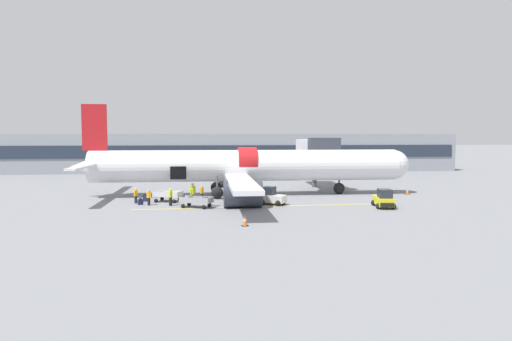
# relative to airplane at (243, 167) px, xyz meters

# --- Properties ---
(ground_plane) EXTENTS (500.00, 500.00, 0.00)m
(ground_plane) POSITION_rel_airplane_xyz_m (0.14, -4.88, -3.17)
(ground_plane) COLOR slate
(apron_marking_line) EXTENTS (25.23, 1.44, 0.01)m
(apron_marking_line) POSITION_rel_airplane_xyz_m (1.66, -8.30, -3.16)
(apron_marking_line) COLOR yellow
(apron_marking_line) RESTS_ON ground_plane
(terminal_strip) EXTENTS (85.22, 10.11, 6.99)m
(terminal_strip) POSITION_rel_airplane_xyz_m (0.14, 35.40, 0.33)
(terminal_strip) COLOR gray
(terminal_strip) RESTS_ON ground_plane
(jet_bridge_stub) EXTENTS (3.66, 11.02, 6.47)m
(jet_bridge_stub) POSITION_rel_airplane_xyz_m (9.95, 6.27, 1.58)
(jet_bridge_stub) COLOR #4C4C51
(jet_bridge_stub) RESTS_ON ground_plane
(airplane) EXTENTS (38.11, 34.22, 10.12)m
(airplane) POSITION_rel_airplane_xyz_m (0.00, 0.00, 0.00)
(airplane) COLOR silver
(airplane) RESTS_ON ground_plane
(baggage_tug_lead) EXTENTS (2.19, 3.41, 1.79)m
(baggage_tug_lead) POSITION_rel_airplane_xyz_m (12.44, -10.19, -2.41)
(baggage_tug_lead) COLOR yellow
(baggage_tug_lead) RESTS_ON ground_plane
(baggage_tug_mid) EXTENTS (2.81, 2.48, 1.75)m
(baggage_tug_mid) POSITION_rel_airplane_xyz_m (2.26, -7.20, -2.45)
(baggage_tug_mid) COLOR silver
(baggage_tug_mid) RESTS_ON ground_plane
(baggage_cart_loading) EXTENTS (3.72, 2.46, 1.09)m
(baggage_cart_loading) POSITION_rel_airplane_xyz_m (-7.95, -4.21, -2.61)
(baggage_cart_loading) COLOR silver
(baggage_cart_loading) RESTS_ON ground_plane
(baggage_cart_queued) EXTENTS (3.87, 2.46, 1.07)m
(baggage_cart_queued) POSITION_rel_airplane_xyz_m (-4.98, -8.29, -2.65)
(baggage_cart_queued) COLOR #999BA0
(baggage_cart_queued) RESTS_ON ground_plane
(ground_crew_loader_a) EXTENTS (0.50, 0.48, 1.54)m
(ground_crew_loader_a) POSITION_rel_airplane_xyz_m (-9.64, -6.38, -2.36)
(ground_crew_loader_a) COLOR black
(ground_crew_loader_a) RESTS_ON ground_plane
(ground_crew_loader_b) EXTENTS (0.64, 0.48, 1.82)m
(ground_crew_loader_b) POSITION_rel_airplane_xyz_m (-5.53, -3.43, -2.21)
(ground_crew_loader_b) COLOR black
(ground_crew_loader_b) RESTS_ON ground_plane
(ground_crew_driver) EXTENTS (0.44, 0.57, 1.62)m
(ground_crew_driver) POSITION_rel_airplane_xyz_m (-4.56, -3.89, -2.32)
(ground_crew_driver) COLOR #1E2338
(ground_crew_driver) RESTS_ON ground_plane
(ground_crew_supervisor) EXTENTS (0.46, 0.60, 1.72)m
(ground_crew_supervisor) POSITION_rel_airplane_xyz_m (-7.54, -6.83, -2.26)
(ground_crew_supervisor) COLOR black
(ground_crew_supervisor) RESTS_ON ground_plane
(ground_crew_helper) EXTENTS (0.40, 0.54, 1.54)m
(ground_crew_helper) POSITION_rel_airplane_xyz_m (-11.11, -4.90, -2.36)
(ground_crew_helper) COLOR #1E2338
(ground_crew_helper) RESTS_ON ground_plane
(ground_crew_marshal) EXTENTS (0.55, 0.55, 1.71)m
(ground_crew_marshal) POSITION_rel_airplane_xyz_m (-5.50, -4.94, -2.27)
(ground_crew_marshal) COLOR #1E2338
(ground_crew_marshal) RESTS_ON ground_plane
(suitcase_on_tarmac_upright) EXTENTS (0.47, 0.24, 0.80)m
(suitcase_on_tarmac_upright) POSITION_rel_airplane_xyz_m (-10.36, -3.74, -2.82)
(suitcase_on_tarmac_upright) COLOR #1E2347
(suitcase_on_tarmac_upright) RESTS_ON ground_plane
(suitcase_on_tarmac_spare) EXTENTS (0.54, 0.48, 0.65)m
(suitcase_on_tarmac_spare) POSITION_rel_airplane_xyz_m (-10.51, -5.97, -2.90)
(suitcase_on_tarmac_spare) COLOR #1E2347
(suitcase_on_tarmac_spare) RESTS_ON ground_plane
(safety_cone_nose) EXTENTS (0.54, 0.54, 0.68)m
(safety_cone_nose) POSITION_rel_airplane_xyz_m (18.93, -1.08, -2.85)
(safety_cone_nose) COLOR black
(safety_cone_nose) RESTS_ON ground_plane
(safety_cone_engine_left) EXTENTS (0.52, 0.52, 0.79)m
(safety_cone_engine_left) POSITION_rel_airplane_xyz_m (-1.23, -17.39, -2.79)
(safety_cone_engine_left) COLOR black
(safety_cone_engine_left) RESTS_ON ground_plane
(safety_cone_wingtip) EXTENTS (0.60, 0.60, 0.60)m
(safety_cone_wingtip) POSITION_rel_airplane_xyz_m (0.87, -8.24, -2.89)
(safety_cone_wingtip) COLOR black
(safety_cone_wingtip) RESTS_ON ground_plane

